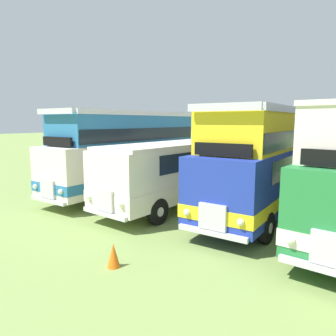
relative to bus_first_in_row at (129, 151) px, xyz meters
name	(u,v)px	position (x,y,z in m)	size (l,w,h in m)	color
ground_plane	(261,214)	(7.58, 0.09, -2.36)	(200.00, 200.00, 0.00)	#7A934C
bus_first_in_row	(129,151)	(0.00, 0.00, 0.00)	(2.75, 10.31, 4.52)	silver
bus_second_in_row	(187,167)	(3.79, 0.12, -0.60)	(3.00, 10.63, 2.99)	silver
bus_third_in_row	(265,160)	(7.58, 0.32, 0.00)	(2.82, 9.83, 4.52)	#1E339E
cone_near_end	(113,255)	(6.03, -7.15, -2.02)	(0.36, 0.36, 0.68)	orange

